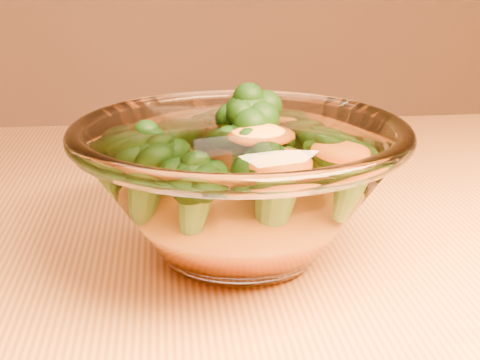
% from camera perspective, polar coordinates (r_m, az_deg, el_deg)
% --- Properties ---
extents(glass_bowl, '(0.23, 0.23, 0.10)m').
position_cam_1_polar(glass_bowl, '(0.46, 0.00, -0.59)').
color(glass_bowl, white).
rests_on(glass_bowl, table).
extents(cheese_sauce, '(0.13, 0.13, 0.04)m').
position_cam_1_polar(cheese_sauce, '(0.47, 0.00, -3.08)').
color(cheese_sauce, orange).
rests_on(cheese_sauce, glass_bowl).
extents(broccoli_heap, '(0.17, 0.14, 0.08)m').
position_cam_1_polar(broccoli_heap, '(0.47, -0.33, 1.77)').
color(broccoli_heap, black).
rests_on(broccoli_heap, cheese_sauce).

